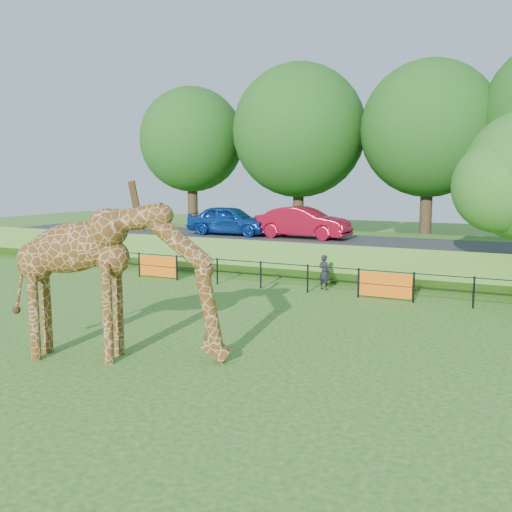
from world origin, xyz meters
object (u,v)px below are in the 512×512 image
at_px(car_red, 303,223).
at_px(visitor, 324,272).
at_px(car_blue, 230,220).
at_px(giraffe, 119,282).

xyz_separation_m(car_red, visitor, (2.91, -5.14, -1.49)).
relative_size(car_blue, car_red, 0.96).
xyz_separation_m(giraffe, visitor, (1.61, 10.40, -1.22)).
relative_size(giraffe, car_red, 1.16).
xyz_separation_m(car_blue, car_red, (4.03, 0.17, 0.00)).
bearing_deg(car_red, giraffe, -172.70).
bearing_deg(visitor, giraffe, 99.73).
bearing_deg(visitor, car_blue, -17.05).
xyz_separation_m(car_blue, visitor, (6.94, -4.97, -1.49)).
bearing_deg(car_blue, giraffe, -162.25).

